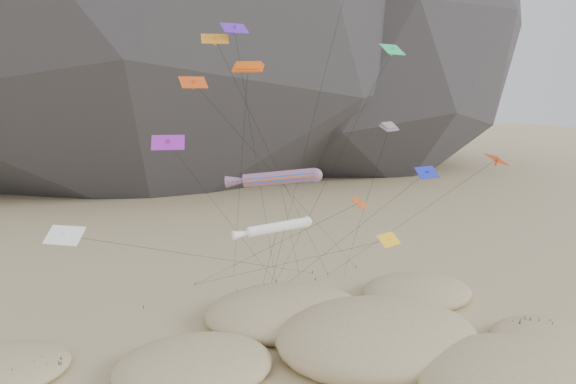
{
  "coord_description": "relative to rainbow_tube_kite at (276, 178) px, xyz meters",
  "views": [
    {
      "loc": [
        -17.94,
        -30.68,
        20.48
      ],
      "look_at": [
        -0.88,
        12.0,
        12.14
      ],
      "focal_mm": 35.0,
      "sensor_mm": 36.0,
      "label": 1
    }
  ],
  "objects": [
    {
      "name": "white_tube_kite",
      "position": [
        -2.61,
        -6.68,
        -2.47
      ],
      "size": [
        7.62,
        16.65,
        11.47
      ],
      "color": "white",
      "rests_on": "ground"
    },
    {
      "name": "kite_stakes",
      "position": [
        4.26,
        10.9,
        -13.18
      ],
      "size": [
        24.88,
        7.04,
        0.3
      ],
      "color": "#3F2D1E",
      "rests_on": "ground"
    },
    {
      "name": "dune_grass",
      "position": [
        0.93,
        -8.49,
        -12.5
      ],
      "size": [
        43.09,
        28.39,
        1.51
      ],
      "color": "black",
      "rests_on": "ground"
    },
    {
      "name": "rainbow_tube_kite",
      "position": [
        0.0,
        0.0,
        0.0
      ],
      "size": [
        11.49,
        14.55,
        14.24
      ],
      "color": "orange",
      "rests_on": "ground"
    },
    {
      "name": "multi_parafoil",
      "position": [
        8.87,
        -2.9,
        3.94
      ],
      "size": [
        4.49,
        14.9,
        17.94
      ],
      "color": "#FF481A",
      "rests_on": "ground"
    },
    {
      "name": "orange_parafoil",
      "position": [
        -1.84,
        1.52,
        8.76
      ],
      "size": [
        3.75,
        14.83,
        22.84
      ],
      "color": "#F0550C",
      "rests_on": "ground"
    },
    {
      "name": "delta_kites",
      "position": [
        1.72,
        -1.55,
        4.32
      ],
      "size": [
        36.85,
        22.44,
        29.9
      ],
      "color": "#BE4411",
      "rests_on": "ground"
    },
    {
      "name": "dunes",
      "position": [
        2.65,
        -8.48,
        -12.55
      ],
      "size": [
        51.39,
        36.42,
        4.56
      ],
      "color": "#CCB789",
      "rests_on": "ground"
    }
  ]
}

